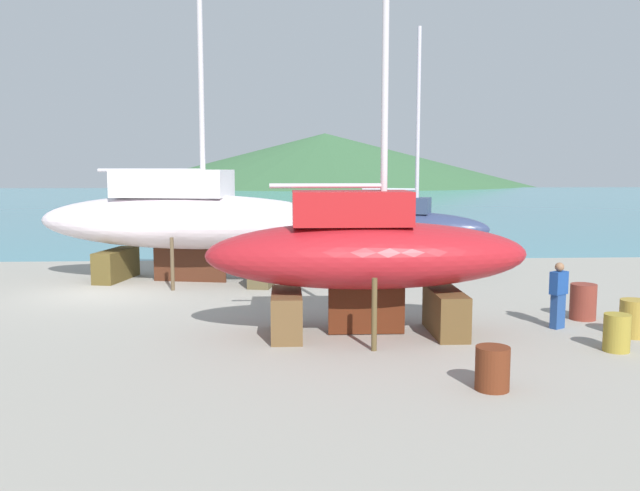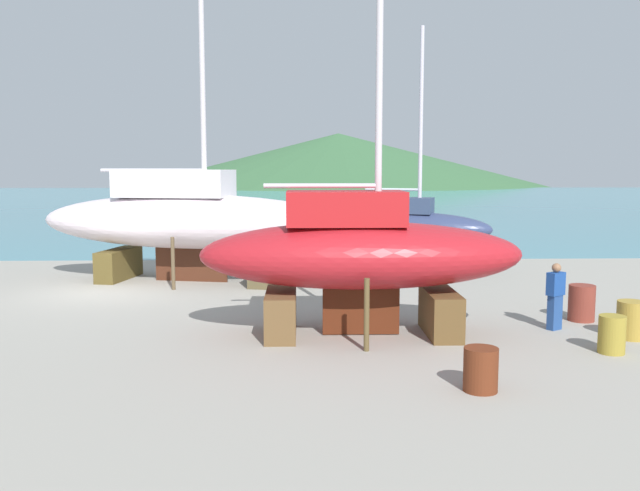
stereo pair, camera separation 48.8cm
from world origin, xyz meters
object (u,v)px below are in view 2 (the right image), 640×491
at_px(barrel_rust_far, 631,320).
at_px(barrel_tar_black, 612,334).
at_px(worker, 555,295).
at_px(sailboat_mid_port, 360,254).
at_px(barrel_ochre, 481,369).
at_px(sailboat_large_starboard, 189,218).
at_px(barrel_tipped_center, 582,303).
at_px(sailboat_small_center, 411,228).

bearing_deg(barrel_rust_far, barrel_tar_black, -130.52).
distance_m(worker, barrel_rust_far, 1.75).
relative_size(sailboat_mid_port, barrel_rust_far, 13.97).
bearing_deg(barrel_rust_far, barrel_ochre, -141.66).
bearing_deg(barrel_tar_black, sailboat_large_starboard, 138.18).
xyz_separation_m(sailboat_mid_port, barrel_tar_black, (5.20, -1.69, -1.51)).
bearing_deg(barrel_tipped_center, barrel_rust_far, -77.92).
height_order(sailboat_mid_port, sailboat_small_center, sailboat_mid_port).
bearing_deg(barrel_ochre, worker, 55.87).
relative_size(barrel_tar_black, barrel_ochre, 1.04).
bearing_deg(sailboat_large_starboard, worker, -24.68).
xyz_separation_m(barrel_tipped_center, barrel_tar_black, (-0.61, -3.00, -0.06)).
xyz_separation_m(sailboat_mid_port, sailboat_small_center, (2.81, 9.94, -0.32)).
xyz_separation_m(sailboat_small_center, barrel_tar_black, (2.39, -11.64, -1.19)).
bearing_deg(sailboat_large_starboard, sailboat_mid_port, -44.42).
bearing_deg(sailboat_large_starboard, barrel_rust_far, -24.24).
relative_size(sailboat_small_center, barrel_tar_black, 11.21).
bearing_deg(sailboat_small_center, sailboat_large_starboard, -142.38).
distance_m(sailboat_large_starboard, barrel_tipped_center, 12.79).
bearing_deg(worker, barrel_tar_black, -21.28).
relative_size(worker, barrel_rust_far, 1.86).
relative_size(sailboat_mid_port, sailboat_large_starboard, 0.64).
bearing_deg(barrel_rust_far, worker, 147.72).
bearing_deg(barrel_tar_black, sailboat_mid_port, 161.96).
distance_m(barrel_tipped_center, barrel_rust_far, 1.87).
relative_size(sailboat_small_center, worker, 5.57).
height_order(sailboat_small_center, barrel_ochre, sailboat_small_center).
height_order(sailboat_large_starboard, barrel_ochre, sailboat_large_starboard).
xyz_separation_m(worker, barrel_ochre, (-2.99, -4.40, -0.45)).
xyz_separation_m(sailboat_mid_port, barrel_ochre, (1.78, -4.02, -1.52)).
bearing_deg(sailboat_large_starboard, barrel_tipped_center, -18.54).
bearing_deg(worker, barrel_ochre, -67.26).
bearing_deg(barrel_tar_black, sailboat_small_center, 101.63).
distance_m(barrel_tar_black, barrel_ochre, 4.14).
relative_size(sailboat_large_starboard, worker, 11.66).
xyz_separation_m(sailboat_small_center, barrel_tipped_center, (3.00, -8.64, -1.13)).
xyz_separation_m(sailboat_small_center, barrel_rust_far, (3.39, -10.47, -1.15)).
bearing_deg(barrel_tar_black, worker, 101.84).
relative_size(sailboat_mid_port, barrel_ochre, 15.67).
bearing_deg(sailboat_large_starboard, barrel_tar_black, -30.55).
bearing_deg(barrel_rust_far, sailboat_mid_port, 175.17).
xyz_separation_m(sailboat_mid_port, barrel_rust_far, (6.20, -0.52, -1.47)).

